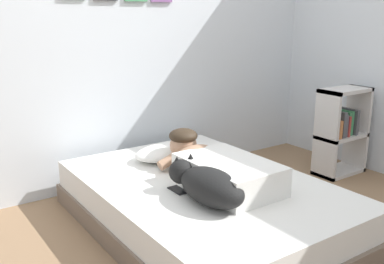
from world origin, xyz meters
TOP-DOWN VIEW (x-y plane):
  - ground_plane at (0.00, 0.00)m, footprint 11.65×11.65m
  - back_wall at (0.00, 1.44)m, footprint 3.82×0.12m
  - bed at (0.04, 0.34)m, footprint 1.32×1.91m
  - pillow at (0.08, 0.86)m, footprint 0.52×0.32m
  - person_lying at (0.09, 0.31)m, footprint 0.43×0.92m
  - dog at (-0.13, 0.08)m, footprint 0.26×0.57m
  - coffee_cup at (0.14, 0.66)m, footprint 0.12×0.09m
  - cell_phone at (-0.19, 0.31)m, footprint 0.07×0.14m
  - bookshelf at (1.60, 0.49)m, footprint 0.45×0.24m

SIDE VIEW (x-z plane):
  - ground_plane at x=0.00m, z-range 0.00..0.00m
  - bed at x=0.04m, z-range 0.00..0.32m
  - cell_phone at x=-0.19m, z-range 0.32..0.33m
  - coffee_cup at x=0.14m, z-range 0.32..0.39m
  - pillow at x=0.08m, z-range 0.32..0.43m
  - bookshelf at x=1.60m, z-range 0.02..0.77m
  - dog at x=-0.13m, z-range 0.31..0.53m
  - person_lying at x=0.09m, z-range 0.29..0.56m
  - back_wall at x=0.00m, z-range 0.00..2.50m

